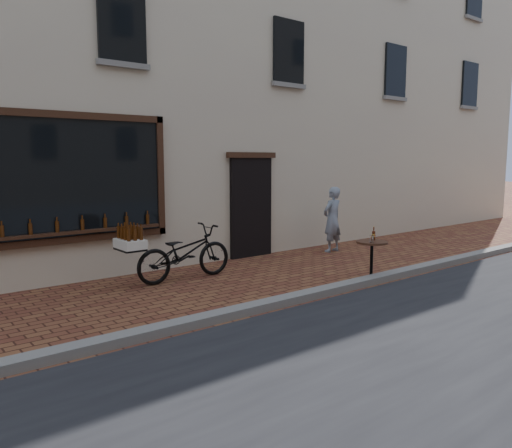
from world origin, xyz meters
TOP-DOWN VIEW (x-y plane):
  - ground at (0.00, 0.00)m, footprint 90.00×90.00m
  - kerb at (0.00, 0.20)m, footprint 90.00×0.25m
  - shop_building at (0.00, 6.50)m, footprint 28.00×6.20m
  - cargo_bicycle at (-0.42, 2.49)m, footprint 2.17×0.66m
  - bistro_table at (2.22, 0.35)m, footprint 0.56×0.56m
  - pedestrian at (3.76, 2.73)m, footprint 0.59×0.42m

SIDE VIEW (x-z plane):
  - ground at x=0.00m, z-range 0.00..0.00m
  - kerb at x=0.00m, z-range 0.00..0.12m
  - cargo_bicycle at x=-0.42m, z-range -0.02..1.03m
  - bistro_table at x=2.22m, z-range 0.03..0.99m
  - pedestrian at x=3.76m, z-range 0.00..1.53m
  - shop_building at x=0.00m, z-range 0.00..10.00m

